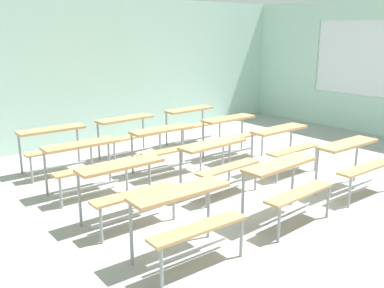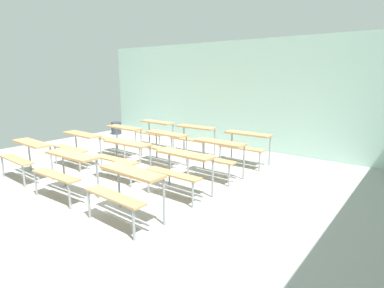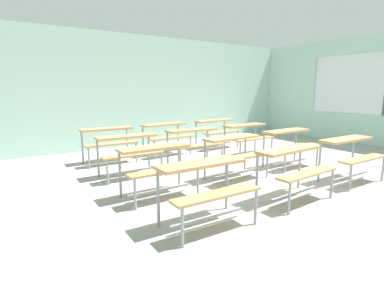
{
  "view_description": "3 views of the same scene",
  "coord_description": "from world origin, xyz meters",
  "px_view_note": "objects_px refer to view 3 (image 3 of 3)",
  "views": [
    {
      "loc": [
        -4.27,
        -3.78,
        2.32
      ],
      "look_at": [
        -0.29,
        1.12,
        0.63
      ],
      "focal_mm": 39.76,
      "sensor_mm": 36.0,
      "label": 1
    },
    {
      "loc": [
        4.55,
        -3.44,
        2.08
      ],
      "look_at": [
        0.64,
        1.63,
        0.65
      ],
      "focal_mm": 29.23,
      "sensor_mm": 36.0,
      "label": 2
    },
    {
      "loc": [
        -3.8,
        -3.3,
        1.6
      ],
      "look_at": [
        -0.52,
        1.55,
        0.49
      ],
      "focal_mm": 28.0,
      "sensor_mm": 36.0,
      "label": 3
    }
  ],
  "objects_px": {
    "desk_bench_r1c2": "(290,139)",
    "desk_bench_r3c0": "(108,137)",
    "desk_bench_r1c1": "(236,147)",
    "desk_bench_r0c1": "(295,162)",
    "desk_bench_r2c1": "(194,138)",
    "desk_bench_r2c2": "(248,132)",
    "desk_bench_r3c2": "(217,127)",
    "desk_bench_r0c2": "(352,149)",
    "desk_bench_r0c0": "(207,179)",
    "desk_bench_r2c0": "(129,146)",
    "desk_bench_r3c1": "(166,131)",
    "desk_bench_r1c0": "(158,159)"
  },
  "relations": [
    {
      "from": "desk_bench_r0c1",
      "to": "desk_bench_r0c2",
      "type": "bearing_deg",
      "value": -1.81
    },
    {
      "from": "desk_bench_r2c1",
      "to": "desk_bench_r3c0",
      "type": "relative_size",
      "value": 1.01
    },
    {
      "from": "desk_bench_r2c2",
      "to": "desk_bench_r3c1",
      "type": "bearing_deg",
      "value": 142.27
    },
    {
      "from": "desk_bench_r1c1",
      "to": "desk_bench_r2c0",
      "type": "bearing_deg",
      "value": 139.8
    },
    {
      "from": "desk_bench_r3c0",
      "to": "desk_bench_r1c2",
      "type": "bearing_deg",
      "value": -36.85
    },
    {
      "from": "desk_bench_r1c0",
      "to": "desk_bench_r1c1",
      "type": "xyz_separation_m",
      "value": [
        1.55,
        0.03,
        0.0
      ]
    },
    {
      "from": "desk_bench_r1c0",
      "to": "desk_bench_r3c2",
      "type": "relative_size",
      "value": 1.0
    },
    {
      "from": "desk_bench_r2c0",
      "to": "desk_bench_r3c1",
      "type": "xyz_separation_m",
      "value": [
        1.45,
        1.21,
        0.0
      ]
    },
    {
      "from": "desk_bench_r1c0",
      "to": "desk_bench_r2c0",
      "type": "xyz_separation_m",
      "value": [
        0.04,
        1.22,
        0.0
      ]
    },
    {
      "from": "desk_bench_r0c2",
      "to": "desk_bench_r2c0",
      "type": "distance_m",
      "value": 3.88
    },
    {
      "from": "desk_bench_r1c1",
      "to": "desk_bench_r0c1",
      "type": "bearing_deg",
      "value": -92.44
    },
    {
      "from": "desk_bench_r0c2",
      "to": "desk_bench_r1c1",
      "type": "relative_size",
      "value": 1.0
    },
    {
      "from": "desk_bench_r0c1",
      "to": "desk_bench_r2c1",
      "type": "height_order",
      "value": "same"
    },
    {
      "from": "desk_bench_r0c0",
      "to": "desk_bench_r0c2",
      "type": "xyz_separation_m",
      "value": [
        3.06,
        -0.04,
        0.0
      ]
    },
    {
      "from": "desk_bench_r2c0",
      "to": "desk_bench_r3c1",
      "type": "relative_size",
      "value": 1.0
    },
    {
      "from": "desk_bench_r0c2",
      "to": "desk_bench_r1c2",
      "type": "xyz_separation_m",
      "value": [
        -0.03,
        1.24,
        0.0
      ]
    },
    {
      "from": "desk_bench_r0c1",
      "to": "desk_bench_r3c2",
      "type": "relative_size",
      "value": 1.01
    },
    {
      "from": "desk_bench_r1c2",
      "to": "desk_bench_r2c2",
      "type": "height_order",
      "value": "same"
    },
    {
      "from": "desk_bench_r2c0",
      "to": "desk_bench_r2c1",
      "type": "relative_size",
      "value": 0.99
    },
    {
      "from": "desk_bench_r1c1",
      "to": "desk_bench_r2c1",
      "type": "height_order",
      "value": "same"
    },
    {
      "from": "desk_bench_r0c1",
      "to": "desk_bench_r1c2",
      "type": "height_order",
      "value": "same"
    },
    {
      "from": "desk_bench_r2c2",
      "to": "desk_bench_r3c2",
      "type": "distance_m",
      "value": 1.2
    },
    {
      "from": "desk_bench_r1c1",
      "to": "desk_bench_r3c0",
      "type": "distance_m",
      "value": 2.81
    },
    {
      "from": "desk_bench_r0c2",
      "to": "desk_bench_r0c0",
      "type": "bearing_deg",
      "value": -178.96
    },
    {
      "from": "desk_bench_r2c1",
      "to": "desk_bench_r2c2",
      "type": "distance_m",
      "value": 1.5
    },
    {
      "from": "desk_bench_r0c2",
      "to": "desk_bench_r2c1",
      "type": "bearing_deg",
      "value": 124.29
    },
    {
      "from": "desk_bench_r0c0",
      "to": "desk_bench_r2c1",
      "type": "relative_size",
      "value": 0.99
    },
    {
      "from": "desk_bench_r0c2",
      "to": "desk_bench_r2c0",
      "type": "bearing_deg",
      "value": 143.14
    },
    {
      "from": "desk_bench_r2c2",
      "to": "desk_bench_r3c0",
      "type": "distance_m",
      "value": 3.17
    },
    {
      "from": "desk_bench_r3c2",
      "to": "desk_bench_r0c2",
      "type": "bearing_deg",
      "value": -90.6
    },
    {
      "from": "desk_bench_r2c1",
      "to": "desk_bench_r3c0",
      "type": "bearing_deg",
      "value": 143.4
    },
    {
      "from": "desk_bench_r1c0",
      "to": "desk_bench_r2c2",
      "type": "distance_m",
      "value": 3.24
    },
    {
      "from": "desk_bench_r2c2",
      "to": "desk_bench_r3c2",
      "type": "bearing_deg",
      "value": 89.97
    },
    {
      "from": "desk_bench_r1c1",
      "to": "desk_bench_r3c0",
      "type": "height_order",
      "value": "same"
    },
    {
      "from": "desk_bench_r3c2",
      "to": "desk_bench_r2c0",
      "type": "bearing_deg",
      "value": -159.43
    },
    {
      "from": "desk_bench_r3c0",
      "to": "desk_bench_r3c2",
      "type": "bearing_deg",
      "value": 1.76
    },
    {
      "from": "desk_bench_r1c1",
      "to": "desk_bench_r0c2",
      "type": "bearing_deg",
      "value": -41.16
    },
    {
      "from": "desk_bench_r2c1",
      "to": "desk_bench_r2c0",
      "type": "bearing_deg",
      "value": -175.77
    },
    {
      "from": "desk_bench_r0c1",
      "to": "desk_bench_r3c2",
      "type": "distance_m",
      "value": 3.92
    },
    {
      "from": "desk_bench_r1c1",
      "to": "desk_bench_r3c0",
      "type": "bearing_deg",
      "value": 119.66
    },
    {
      "from": "desk_bench_r3c1",
      "to": "desk_bench_r0c2",
      "type": "bearing_deg",
      "value": -68.56
    },
    {
      "from": "desk_bench_r0c1",
      "to": "desk_bench_r3c0",
      "type": "distance_m",
      "value": 3.92
    },
    {
      "from": "desk_bench_r0c0",
      "to": "desk_bench_r3c2",
      "type": "bearing_deg",
      "value": 52.0
    },
    {
      "from": "desk_bench_r0c2",
      "to": "desk_bench_r1c1",
      "type": "distance_m",
      "value": 1.96
    },
    {
      "from": "desk_bench_r1c1",
      "to": "desk_bench_r0c0",
      "type": "bearing_deg",
      "value": -144.15
    },
    {
      "from": "desk_bench_r1c0",
      "to": "desk_bench_r1c2",
      "type": "height_order",
      "value": "same"
    },
    {
      "from": "desk_bench_r1c0",
      "to": "desk_bench_r3c1",
      "type": "distance_m",
      "value": 2.85
    },
    {
      "from": "desk_bench_r0c1",
      "to": "desk_bench_r2c2",
      "type": "height_order",
      "value": "same"
    },
    {
      "from": "desk_bench_r1c2",
      "to": "desk_bench_r3c0",
      "type": "bearing_deg",
      "value": 141.77
    },
    {
      "from": "desk_bench_r1c2",
      "to": "desk_bench_r3c0",
      "type": "height_order",
      "value": "same"
    }
  ]
}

